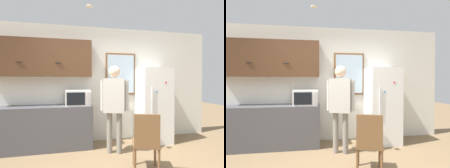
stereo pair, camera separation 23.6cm
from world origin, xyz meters
The scene contains 9 objects.
back_wall centered at (0.00, 1.84, 1.35)m, with size 6.00×0.06×2.70m.
counter centered at (-1.13, 1.53, 0.45)m, with size 2.15×0.56×0.90m.
upper_cabinets centered at (-1.13, 1.66, 1.92)m, with size 2.15×0.33×0.79m.
microwave centered at (-0.35, 1.48, 1.07)m, with size 0.52×0.42×0.33m.
person centered at (0.34, 1.02, 1.05)m, with size 0.53×0.35×1.72m.
refrigerator centered at (1.40, 1.48, 0.86)m, with size 0.70×0.68×1.72m.
chair centered at (0.64, 0.18, 0.51)m, with size 0.52×0.52×0.94m.
window centered at (0.68, 1.80, 1.60)m, with size 0.74×0.05×1.01m.
ceiling_light centered at (-0.18, 0.63, 2.68)m, with size 0.11×0.11×0.01m.
Camera 1 is at (-0.46, -2.32, 1.43)m, focal length 28.00 mm.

